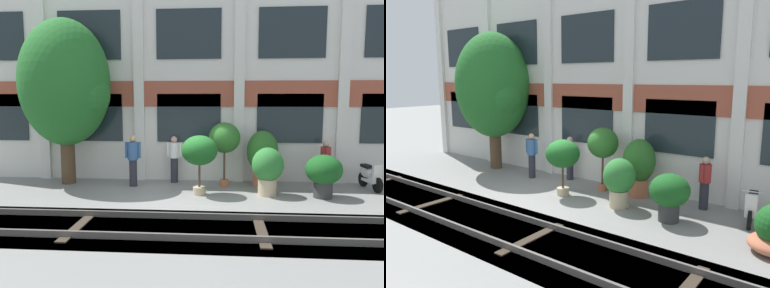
% 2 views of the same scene
% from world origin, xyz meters
% --- Properties ---
extents(ground_plane, '(80.00, 80.00, 0.00)m').
position_xyz_m(ground_plane, '(0.00, 0.00, 0.00)').
color(ground_plane, gray).
extents(apartment_facade, '(17.98, 0.64, 7.70)m').
position_xyz_m(apartment_facade, '(-0.00, 2.85, 3.84)').
color(apartment_facade, silver).
rests_on(apartment_facade, ground).
extents(rail_tracks, '(25.62, 2.80, 0.43)m').
position_xyz_m(rail_tracks, '(-0.00, -2.48, -0.13)').
color(rail_tracks, '#423F3A').
rests_on(rail_tracks, ground).
extents(broadleaf_tree, '(3.17, 3.02, 5.60)m').
position_xyz_m(broadleaf_tree, '(-4.14, 1.82, 3.36)').
color(broadleaf_tree, '#4C3826').
rests_on(broadleaf_tree, ground).
extents(potted_plant_glazed_jar, '(0.96, 0.96, 1.47)m').
position_xyz_m(potted_plant_glazed_jar, '(2.57, 0.68, 0.85)').
color(potted_plant_glazed_jar, tan).
rests_on(potted_plant_glazed_jar, ground).
extents(potted_plant_tall_urn, '(1.11, 1.11, 1.83)m').
position_xyz_m(potted_plant_tall_urn, '(0.50, 0.61, 1.33)').
color(potted_plant_tall_urn, tan).
rests_on(potted_plant_tall_urn, ground).
extents(potted_plant_fluted_column, '(1.05, 1.05, 1.87)m').
position_xyz_m(potted_plant_fluted_column, '(2.54, 1.95, 1.06)').
color(potted_plant_fluted_column, '#B76647').
rests_on(potted_plant_fluted_column, ground).
extents(potted_plant_terracotta_small, '(1.05, 1.05, 2.15)m').
position_xyz_m(potted_plant_terracotta_small, '(1.27, 1.79, 1.61)').
color(potted_plant_terracotta_small, '#B76647').
rests_on(potted_plant_terracotta_small, ground).
extents(potted_plant_ribbed_drum, '(1.07, 1.07, 1.29)m').
position_xyz_m(potted_plant_ribbed_drum, '(4.19, 0.53, 0.77)').
color(potted_plant_ribbed_drum, '#333333').
rests_on(potted_plant_ribbed_drum, ground).
extents(scooter_near_curb, '(0.50, 1.38, 0.98)m').
position_xyz_m(scooter_near_curb, '(5.98, 1.75, 0.44)').
color(scooter_near_curb, black).
rests_on(scooter_near_curb, ground).
extents(resident_by_doorway, '(0.53, 0.34, 1.63)m').
position_xyz_m(resident_by_doorway, '(-0.48, 2.24, 0.87)').
color(resident_by_doorway, '#282833').
rests_on(resident_by_doorway, ground).
extents(resident_watching_tracks, '(0.53, 0.34, 1.71)m').
position_xyz_m(resident_watching_tracks, '(-1.79, 1.56, 0.92)').
color(resident_watching_tracks, '#282833').
rests_on(resident_watching_tracks, ground).
extents(resident_near_plants, '(0.34, 0.53, 1.56)m').
position_xyz_m(resident_near_plants, '(4.63, 2.00, 0.83)').
color(resident_near_plants, '#282833').
rests_on(resident_near_plants, ground).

